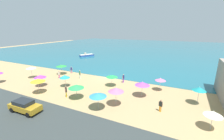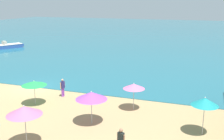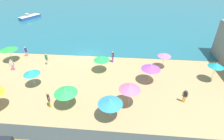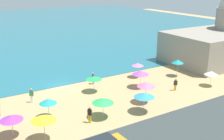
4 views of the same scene
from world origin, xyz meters
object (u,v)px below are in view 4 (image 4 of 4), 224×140
at_px(beach_umbrella_1, 11,118).
at_px(beach_umbrella_0, 141,73).
at_px(bather_0, 90,114).
at_px(beach_umbrella_2, 48,101).
at_px(beach_umbrella_9, 211,73).
at_px(beach_umbrella_4, 144,95).
at_px(beach_umbrella_11, 178,61).
at_px(beach_umbrella_12, 103,100).
at_px(harbor_fortress, 222,38).
at_px(beach_umbrella_5, 94,78).
at_px(beach_umbrella_13, 138,65).
at_px(beach_umbrella_6, 146,84).
at_px(bather_4, 32,95).
at_px(bather_3, 175,84).
at_px(bather_2, 93,78).
at_px(beach_umbrella_10, 44,118).

bearing_deg(beach_umbrella_1, beach_umbrella_0, 12.20).
bearing_deg(beach_umbrella_1, bather_0, -11.27).
relative_size(beach_umbrella_2, bather_0, 1.27).
xyz_separation_m(beach_umbrella_9, bather_0, (-19.22, -0.67, -0.89)).
bearing_deg(beach_umbrella_9, beach_umbrella_1, 178.26).
distance_m(beach_umbrella_4, beach_umbrella_11, 13.92).
bearing_deg(beach_umbrella_12, harbor_fortress, 16.04).
distance_m(beach_umbrella_1, beach_umbrella_2, 4.58).
relative_size(beach_umbrella_2, beach_umbrella_12, 0.97).
height_order(beach_umbrella_5, beach_umbrella_13, beach_umbrella_13).
bearing_deg(beach_umbrella_6, beach_umbrella_0, 60.38).
bearing_deg(beach_umbrella_13, beach_umbrella_2, -160.51).
distance_m(beach_umbrella_1, harbor_fortress, 39.96).
distance_m(beach_umbrella_9, harbor_fortress, 15.19).
bearing_deg(bather_4, harbor_fortress, 1.23).
xyz_separation_m(beach_umbrella_0, bather_3, (3.32, -3.38, -1.23)).
bearing_deg(bather_4, beach_umbrella_2, -85.09).
bearing_deg(beach_umbrella_9, beach_umbrella_4, -173.05).
bearing_deg(beach_umbrella_0, beach_umbrella_2, -171.58).
bearing_deg(harbor_fortress, beach_umbrella_6, -161.41).
distance_m(beach_umbrella_5, beach_umbrella_9, 16.26).
distance_m(beach_umbrella_12, bather_3, 12.24).
bearing_deg(beach_umbrella_5, beach_umbrella_4, -76.58).
relative_size(beach_umbrella_2, bather_2, 1.33).
xyz_separation_m(beach_umbrella_10, beach_umbrella_11, (23.33, 7.05, 0.07)).
relative_size(bather_2, bather_4, 0.95).
xyz_separation_m(beach_umbrella_12, beach_umbrella_13, (10.95, 8.63, 0.05)).
relative_size(bather_0, harbor_fortress, 0.11).
distance_m(beach_umbrella_2, harbor_fortress, 35.51).
bearing_deg(beach_umbrella_12, beach_umbrella_0, 29.81).
bearing_deg(bather_0, beach_umbrella_13, 35.21).
height_order(beach_umbrella_4, bather_4, beach_umbrella_4).
relative_size(beach_umbrella_10, bather_4, 1.42).
bearing_deg(harbor_fortress, bather_0, -164.24).
relative_size(beach_umbrella_13, bather_3, 1.39).
relative_size(beach_umbrella_4, beach_umbrella_12, 1.00).
height_order(beach_umbrella_2, beach_umbrella_13, beach_umbrella_13).
height_order(beach_umbrella_11, beach_umbrella_12, beach_umbrella_11).
xyz_separation_m(beach_umbrella_13, bather_2, (-7.12, 0.95, -1.06)).
bearing_deg(beach_umbrella_1, bather_4, 60.67).
relative_size(beach_umbrella_0, bather_3, 1.51).
height_order(beach_umbrella_11, harbor_fortress, harbor_fortress).
bearing_deg(beach_umbrella_4, beach_umbrella_0, 56.04).
height_order(beach_umbrella_10, harbor_fortress, harbor_fortress).
distance_m(beach_umbrella_6, beach_umbrella_11, 11.47).
distance_m(beach_umbrella_0, bather_4, 14.52).
xyz_separation_m(beach_umbrella_1, bather_2, (13.03, 8.44, -0.96)).
xyz_separation_m(beach_umbrella_1, bather_3, (21.29, 0.51, -1.00)).
height_order(beach_umbrella_9, beach_umbrella_11, beach_umbrella_11).
height_order(beach_umbrella_1, beach_umbrella_9, beach_umbrella_1).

